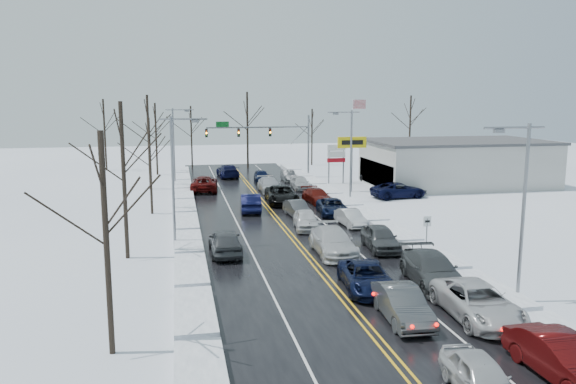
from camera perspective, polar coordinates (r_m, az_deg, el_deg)
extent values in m
plane|color=white|center=(44.28, -0.31, -3.76)|extent=(160.00, 160.00, 0.00)
cube|color=black|center=(46.19, -0.78, -3.19)|extent=(14.00, 84.00, 0.01)
cube|color=white|center=(45.47, -10.26, -3.56)|extent=(1.89, 72.00, 0.53)
cube|color=white|center=(48.12, 8.17, -2.77)|extent=(1.89, 72.00, 0.53)
cylinder|color=slate|center=(72.52, 2.09, 4.67)|extent=(0.24, 0.24, 8.00)
cylinder|color=slate|center=(71.13, -3.03, 6.59)|extent=(13.00, 0.18, 0.18)
cylinder|color=slate|center=(72.14, 1.16, 5.77)|extent=(2.33, 0.10, 2.33)
cube|color=#0C591E|center=(70.60, -6.68, 6.84)|extent=(1.60, 0.08, 0.70)
cube|color=black|center=(71.39, -1.83, 6.09)|extent=(0.32, 0.25, 1.05)
sphere|color=#3F0705|center=(71.22, -1.81, 6.32)|extent=(0.20, 0.20, 0.20)
sphere|color=orange|center=(71.24, -1.81, 6.08)|extent=(0.22, 0.22, 0.22)
sphere|color=black|center=(71.26, -1.81, 5.84)|extent=(0.20, 0.20, 0.20)
cube|color=black|center=(70.85, -5.04, 6.03)|extent=(0.32, 0.25, 1.05)
sphere|color=#3F0705|center=(70.67, -5.03, 6.26)|extent=(0.20, 0.20, 0.20)
sphere|color=orange|center=(70.69, -5.03, 6.02)|extent=(0.22, 0.22, 0.22)
sphere|color=black|center=(70.71, -5.02, 5.78)|extent=(0.20, 0.20, 0.20)
cube|color=black|center=(70.53, -8.29, 5.95)|extent=(0.32, 0.25, 1.05)
sphere|color=#3F0705|center=(70.35, -8.29, 6.18)|extent=(0.20, 0.20, 0.20)
sphere|color=orange|center=(70.37, -8.28, 5.94)|extent=(0.22, 0.22, 0.22)
sphere|color=black|center=(70.39, -8.28, 5.70)|extent=(0.20, 0.20, 0.20)
cylinder|color=slate|center=(61.67, 6.47, 2.63)|extent=(0.20, 0.20, 5.60)
cube|color=yellow|center=(61.41, 6.51, 5.03)|extent=(3.20, 0.30, 1.20)
cube|color=black|center=(61.25, 6.56, 5.02)|extent=(2.40, 0.04, 0.50)
cylinder|color=slate|center=(67.22, 4.17, 2.55)|extent=(0.16, 0.16, 4.00)
cylinder|color=slate|center=(67.71, 5.64, 2.58)|extent=(0.16, 0.16, 4.00)
cube|color=white|center=(67.22, 4.94, 4.51)|extent=(2.20, 0.22, 0.70)
cube|color=white|center=(67.29, 4.93, 3.83)|extent=(2.20, 0.22, 0.70)
cube|color=maroon|center=(67.37, 4.92, 3.24)|extent=(2.20, 0.22, 0.50)
cylinder|color=slate|center=(39.09, 13.90, -4.20)|extent=(0.08, 0.08, 2.20)
cube|color=white|center=(38.89, 13.96, -2.91)|extent=(0.55, 0.05, 0.70)
cube|color=black|center=(38.85, 13.98, -2.92)|extent=(0.35, 0.02, 0.15)
cylinder|color=silver|center=(76.10, 6.54, 5.61)|extent=(0.14, 0.14, 10.00)
cube|color=#B1B2AD|center=(68.78, 16.74, 2.75)|extent=(20.00, 12.00, 5.00)
cube|color=#262628|center=(64.84, 8.90, 1.84)|extent=(0.10, 11.00, 2.80)
cube|color=#3F3F42|center=(68.53, 16.85, 4.95)|extent=(20.40, 12.40, 0.30)
cylinder|color=slate|center=(30.02, 22.78, -2.17)|extent=(0.18, 0.18, 9.00)
cylinder|color=slate|center=(29.06, 22.01, 6.08)|extent=(3.20, 0.12, 0.12)
cube|color=slate|center=(28.64, 20.65, 5.82)|extent=(0.50, 0.25, 0.18)
cylinder|color=slate|center=(55.19, 6.41, 3.59)|extent=(0.18, 0.18, 9.00)
cylinder|color=slate|center=(54.67, 5.69, 8.06)|extent=(3.20, 0.12, 0.12)
cube|color=slate|center=(54.45, 4.87, 7.91)|extent=(0.50, 0.25, 0.18)
cylinder|color=slate|center=(38.73, -11.61, 0.89)|extent=(0.18, 0.18, 9.00)
cylinder|color=slate|center=(38.33, -10.62, 7.30)|extent=(3.20, 0.12, 0.12)
cube|color=slate|center=(38.35, -9.41, 7.11)|extent=(0.50, 0.25, 0.18)
cylinder|color=slate|center=(66.55, -11.53, 4.48)|extent=(0.18, 0.18, 9.00)
cylinder|color=slate|center=(66.31, -10.95, 8.20)|extent=(3.20, 0.12, 0.12)
cube|color=slate|center=(66.33, -10.25, 8.09)|extent=(0.50, 0.25, 0.18)
cylinder|color=#2D231C|center=(23.20, -17.95, -5.20)|extent=(0.24, 0.24, 9.00)
cylinder|color=#2D231C|center=(36.82, -16.32, 1.04)|extent=(0.27, 0.27, 10.00)
cylinder|color=#2D231C|center=(50.71, -13.81, 2.55)|extent=(0.23, 0.23, 8.50)
cylinder|color=#2D231C|center=(64.56, -13.96, 4.90)|extent=(0.28, 0.28, 10.50)
cylinder|color=#2D231C|center=(76.54, -13.25, 5.25)|extent=(0.25, 0.25, 9.50)
cylinder|color=#2D231C|center=(83.05, -18.11, 5.53)|extent=(0.27, 0.27, 10.00)
cylinder|color=#2D231C|center=(83.52, -9.78, 5.54)|extent=(0.24, 0.24, 9.00)
cylinder|color=#2D231C|center=(82.07, -4.14, 6.28)|extent=(0.29, 0.29, 11.00)
cylinder|color=#2D231C|center=(85.43, 2.45, 5.59)|extent=(0.23, 0.23, 8.50)
cylinder|color=#2D231C|center=(90.95, 12.28, 6.25)|extent=(0.28, 0.28, 10.50)
imported|color=#424547|center=(27.26, 11.44, -12.66)|extent=(1.93, 4.87, 1.58)
imported|color=black|center=(30.91, 7.94, -9.83)|extent=(2.99, 5.51, 1.47)
imported|color=silver|center=(37.40, 4.56, -6.31)|extent=(2.52, 5.93, 1.70)
imported|color=silver|center=(44.15, 1.84, -3.80)|extent=(2.32, 4.65, 1.52)
imported|color=#3C3E41|center=(48.79, 0.93, -2.50)|extent=(1.88, 4.31, 1.38)
imported|color=black|center=(54.71, -0.65, -1.17)|extent=(3.16, 6.30, 1.71)
imported|color=#ABAEB3|center=(61.38, -1.91, 0.01)|extent=(2.29, 5.39, 1.55)
imported|color=black|center=(68.56, -2.70, 1.02)|extent=(2.03, 4.46, 1.49)
imported|color=#47090A|center=(23.98, 25.90, -16.69)|extent=(1.90, 5.00, 1.63)
imported|color=silver|center=(28.35, 18.64, -12.09)|extent=(2.99, 6.00, 1.63)
imported|color=#3C3F41|center=(32.45, 14.37, -9.09)|extent=(2.99, 6.14, 1.72)
imported|color=#3D4042|center=(38.90, 9.34, -5.78)|extent=(2.32, 4.96, 1.64)
imported|color=silver|center=(45.51, 6.37, -3.45)|extent=(1.75, 4.16, 1.34)
imported|color=black|center=(49.60, 4.53, -2.33)|extent=(2.83, 5.27, 1.41)
imported|color=#53100B|center=(54.94, 2.97, -1.14)|extent=(2.56, 5.07, 1.41)
imported|color=#BABABC|center=(63.02, 1.24, 0.26)|extent=(1.79, 4.38, 1.49)
imported|color=#3C3E40|center=(69.01, 0.04, 1.08)|extent=(1.48, 4.11, 1.35)
imported|color=black|center=(51.05, -3.83, -1.98)|extent=(2.16, 5.17, 1.66)
imported|color=#4E0B0A|center=(62.58, -8.48, 0.09)|extent=(3.36, 6.36, 1.70)
imported|color=black|center=(72.95, -6.13, 1.49)|extent=(2.75, 5.99, 1.70)
imported|color=#404245|center=(37.47, -6.37, -6.31)|extent=(2.02, 5.01, 1.71)
imported|color=black|center=(58.89, 11.15, -0.58)|extent=(6.04, 3.37, 1.60)
imported|color=#3A3C3F|center=(63.01, 12.35, 0.04)|extent=(2.61, 5.60, 1.58)
imported|color=black|center=(68.55, 8.74, 0.91)|extent=(2.58, 5.22, 1.71)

